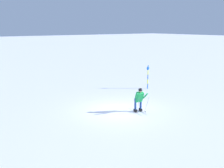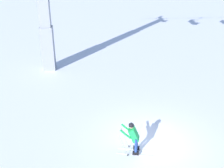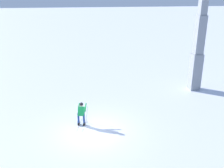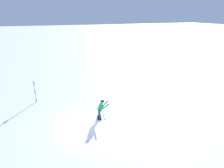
% 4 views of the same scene
% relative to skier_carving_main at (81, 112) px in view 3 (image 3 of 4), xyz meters
% --- Properties ---
extents(ground_plane, '(260.00, 260.00, 0.00)m').
position_rel_skier_carving_main_xyz_m(ground_plane, '(1.01, 0.68, -0.88)').
color(ground_plane, white).
extents(skier_carving_main, '(1.76, 0.92, 1.65)m').
position_rel_skier_carving_main_xyz_m(skier_carving_main, '(0.00, 0.00, 0.00)').
color(skier_carving_main, white).
rests_on(skier_carving_main, ground_plane).
extents(lift_tower_near, '(0.89, 3.04, 10.38)m').
position_rel_skier_carving_main_xyz_m(lift_tower_near, '(-4.91, 10.37, 3.39)').
color(lift_tower_near, gray).
rests_on(lift_tower_near, ground_plane).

